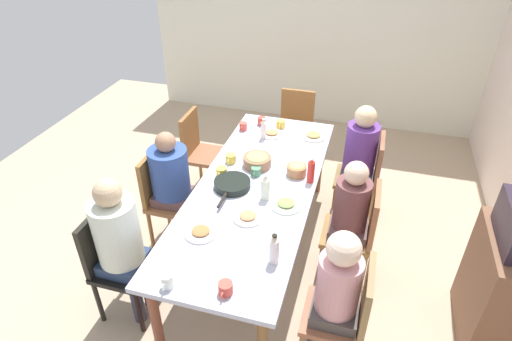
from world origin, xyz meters
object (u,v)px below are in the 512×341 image
Objects in this scene: bowl_0 at (257,160)px; plate_1 at (201,232)px; plate_2 at (286,204)px; bottle_0 at (264,129)px; plate_0 at (248,217)px; person_2 at (171,179)px; chair_0 at (295,125)px; plate_3 at (313,136)px; person_1 at (349,212)px; cup_0 at (256,171)px; serving_pan at (232,184)px; chair_6 at (200,149)px; cup_5 at (281,124)px; bottle_1 at (274,249)px; chair_3 at (347,312)px; bottle_2 at (311,171)px; cup_2 at (231,159)px; cup_3 at (262,121)px; person_5 at (359,154)px; bowl_1 at (297,169)px; chair_2 at (164,194)px; plate_4 at (272,133)px; dining_table at (256,193)px; cup_1 at (225,288)px; bottle_3 at (265,188)px; person_3 at (335,290)px; chair_4 at (114,259)px; cup_4 at (167,281)px; cup_6 at (243,126)px.

plate_1 is at bearing -8.27° from bowl_0.
plate_2 is 1.06m from bottle_0.
bottle_0 is at bearing -170.22° from plate_0.
person_2 reaches higher than plate_1.
plate_3 is at bearing 24.30° from chair_0.
person_1 reaches higher than cup_0.
serving_pan is (0.07, 0.58, 0.11)m from person_2.
plate_1 is at bearing -46.83° from plate_2.
cup_5 is at bearing 104.76° from chair_6.
bottle_1 is (0.93, 0.39, 0.07)m from cup_0.
plate_0 is 0.91× the size of plate_2.
person_1 is 1.04m from plate_3.
chair_3 is 3.72× the size of bowl_0.
bowl_0 is at bearing -103.14° from bottle_2.
serving_pan reaches higher than plate_0.
cup_0 is (-0.81, 0.17, 0.02)m from plate_1.
cup_3 reaches higher than cup_2.
bowl_0 is at bearing -140.54° from chair_3.
chair_3 is 1.67m from person_5.
bowl_0 is at bearing -30.98° from plate_3.
bowl_1 is at bearing -39.65° from person_5.
person_1 is at bearing 25.49° from plate_3.
plate_4 is (-0.87, 0.76, 0.28)m from chair_2.
bottle_1 reaches higher than chair_6.
bowl_1 is at bearing 131.82° from dining_table.
bottle_0 reaches higher than plate_0.
cup_1 is at bearing 8.44° from bottle_0.
bottle_3 reaches higher than cup_3.
bottle_0 is at bearing -33.54° from plate_4.
chair_2 is 7.67× the size of cup_0.
bowl_0 is (-0.29, 0.77, 0.32)m from chair_2.
person_3 is 0.96m from bottle_3.
chair_0 is 4.09× the size of plate_0.
person_2 is 0.99× the size of person_3.
plate_4 is at bearing 138.78° from chair_2.
person_5 reaches higher than chair_4.
cup_1 is at bearing 41.56° from chair_2.
chair_4 is at bearing -45.76° from dining_table.
person_2 is 1.28m from cup_4.
cup_3 is at bearing -167.54° from cup_0.
bottle_1 is (0.59, 0.05, 0.09)m from plate_2.
plate_1 is at bearing -36.71° from bottle_2.
chair_0 is 1.80m from bottle_3.
cup_2 is 0.60m from cup_6.
person_5 is 9.56× the size of cup_2.
chair_6 reaches higher than cup_0.
person_2 is at bearing -76.39° from bowl_1.
person_2 is 0.54m from cup_2.
bottle_0 is (-0.78, 0.70, 0.36)m from chair_2.
dining_table is at bearing -90.00° from person_1.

